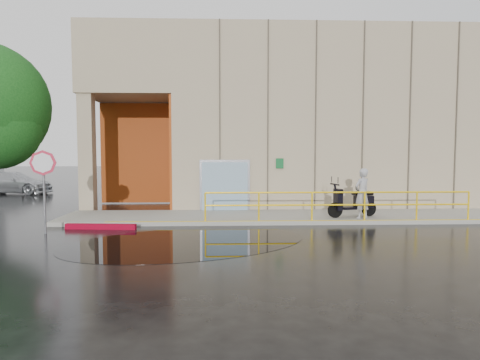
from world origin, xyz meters
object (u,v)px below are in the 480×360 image
(scooter, at_px, (353,194))
(car_c, at_px, (14,183))
(red_curb, at_px, (101,227))
(person, at_px, (362,193))
(stop_sign, at_px, (43,173))

(scooter, bearing_deg, car_c, 135.48)
(scooter, xyz_separation_m, red_curb, (-8.98, -1.37, -0.94))
(red_curb, bearing_deg, person, 6.45)
(red_curb, relative_size, car_c, 0.52)
(scooter, relative_size, car_c, 0.44)
(person, bearing_deg, stop_sign, -20.93)
(red_curb, bearing_deg, stop_sign, -154.72)
(scooter, bearing_deg, stop_sign, 178.10)
(stop_sign, distance_m, red_curb, 2.50)
(person, height_order, red_curb, person)
(scooter, xyz_separation_m, stop_sign, (-10.51, -2.09, 0.90))
(person, distance_m, car_c, 21.06)
(stop_sign, relative_size, red_curb, 1.11)
(scooter, bearing_deg, person, -68.29)
(red_curb, distance_m, car_c, 14.94)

